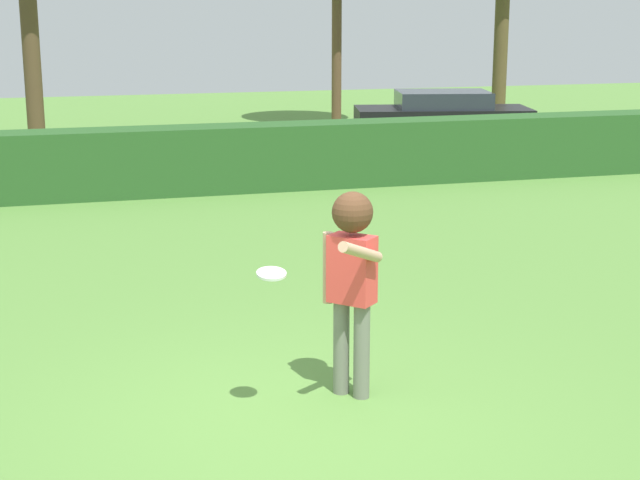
% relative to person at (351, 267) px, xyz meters
% --- Properties ---
extents(ground_plane, '(60.00, 60.00, 0.00)m').
position_rel_person_xyz_m(ground_plane, '(-0.56, -0.35, -1.15)').
color(ground_plane, '#5A8B3C').
extents(person, '(0.51, 0.82, 1.79)m').
position_rel_person_xyz_m(person, '(0.00, 0.00, 0.00)').
color(person, slate).
rests_on(person, ground).
extents(frisbee, '(0.24, 0.24, 0.06)m').
position_rel_person_xyz_m(frisbee, '(-0.75, -0.28, 0.07)').
color(frisbee, white).
extents(hedge_row, '(25.47, 0.90, 1.18)m').
position_rel_person_xyz_m(hedge_row, '(-0.56, 9.73, -0.56)').
color(hedge_row, '#295624').
rests_on(hedge_row, ground).
extents(parked_car_black, '(4.47, 2.58, 1.25)m').
position_rel_person_xyz_m(parked_car_black, '(6.91, 14.57, -0.46)').
color(parked_car_black, black).
rests_on(parked_car_black, ground).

